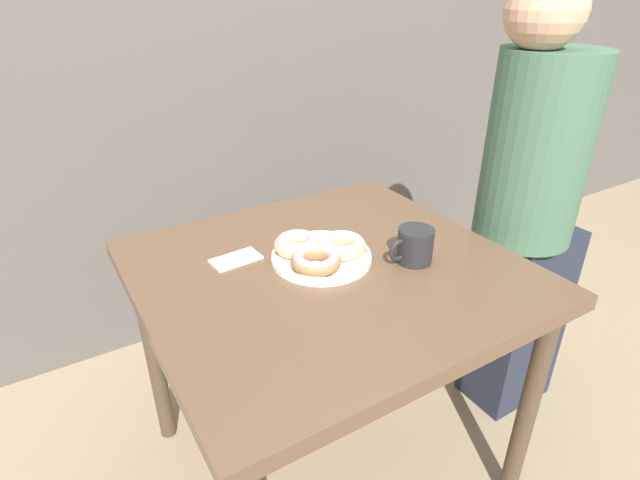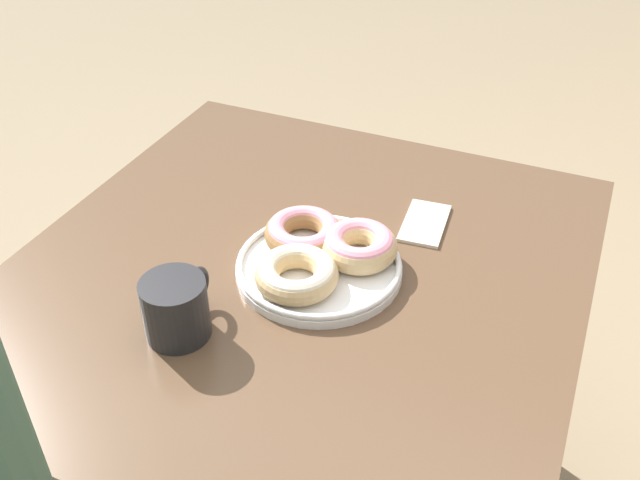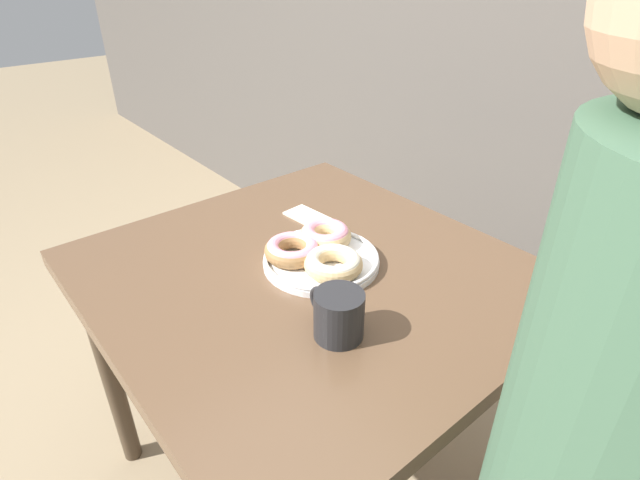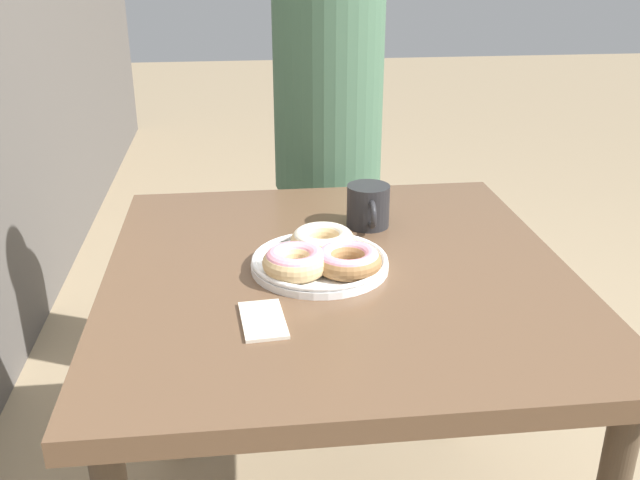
{
  "view_description": "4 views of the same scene",
  "coord_description": "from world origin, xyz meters",
  "px_view_note": "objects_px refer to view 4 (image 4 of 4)",
  "views": [
    {
      "loc": [
        -0.59,
        -0.74,
        1.37
      ],
      "look_at": [
        -0.0,
        0.22,
        0.78
      ],
      "focal_mm": 28.0,
      "sensor_mm": 36.0,
      "label": 1
    },
    {
      "loc": [
        0.79,
        0.56,
        1.43
      ],
      "look_at": [
        -0.0,
        0.22,
        0.78
      ],
      "focal_mm": 40.0,
      "sensor_mm": 36.0,
      "label": 2
    },
    {
      "loc": [
        0.72,
        -0.38,
        1.34
      ],
      "look_at": [
        -0.0,
        0.22,
        0.78
      ],
      "focal_mm": 28.0,
      "sensor_mm": 36.0,
      "label": 3
    },
    {
      "loc": [
        -1.21,
        0.36,
        1.3
      ],
      "look_at": [
        -0.0,
        0.22,
        0.78
      ],
      "focal_mm": 40.0,
      "sensor_mm": 36.0,
      "label": 4
    }
  ],
  "objects_px": {
    "coffee_mug": "(368,206)",
    "napkin": "(263,320)",
    "person_figure": "(328,161)",
    "donut_plate": "(321,257)",
    "dining_table": "(338,306)"
  },
  "relations": [
    {
      "from": "coffee_mug",
      "to": "person_figure",
      "type": "distance_m",
      "value": 0.49
    },
    {
      "from": "coffee_mug",
      "to": "person_figure",
      "type": "height_order",
      "value": "person_figure"
    },
    {
      "from": "coffee_mug",
      "to": "person_figure",
      "type": "bearing_deg",
      "value": 3.09
    },
    {
      "from": "coffee_mug",
      "to": "napkin",
      "type": "height_order",
      "value": "coffee_mug"
    },
    {
      "from": "dining_table",
      "to": "coffee_mug",
      "type": "xyz_separation_m",
      "value": [
        0.2,
        -0.09,
        0.13
      ]
    },
    {
      "from": "dining_table",
      "to": "donut_plate",
      "type": "xyz_separation_m",
      "value": [
        -0.01,
        0.03,
        0.11
      ]
    },
    {
      "from": "donut_plate",
      "to": "coffee_mug",
      "type": "relative_size",
      "value": 2.05
    },
    {
      "from": "donut_plate",
      "to": "dining_table",
      "type": "bearing_deg",
      "value": -75.35
    },
    {
      "from": "person_figure",
      "to": "napkin",
      "type": "bearing_deg",
      "value": 166.12
    },
    {
      "from": "napkin",
      "to": "dining_table",
      "type": "bearing_deg",
      "value": -38.29
    },
    {
      "from": "coffee_mug",
      "to": "person_figure",
      "type": "xyz_separation_m",
      "value": [
        0.48,
        0.03,
        -0.05
      ]
    },
    {
      "from": "dining_table",
      "to": "person_figure",
      "type": "relative_size",
      "value": 0.65
    },
    {
      "from": "coffee_mug",
      "to": "person_figure",
      "type": "relative_size",
      "value": 0.09
    },
    {
      "from": "dining_table",
      "to": "coffee_mug",
      "type": "relative_size",
      "value": 7.23
    },
    {
      "from": "dining_table",
      "to": "person_figure",
      "type": "xyz_separation_m",
      "value": [
        0.68,
        -0.07,
        0.09
      ]
    }
  ]
}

